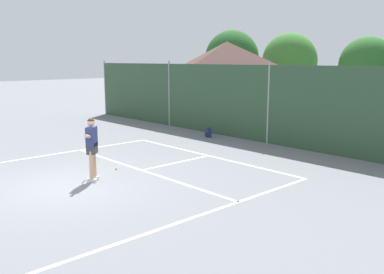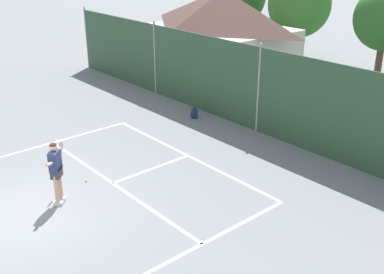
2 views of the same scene
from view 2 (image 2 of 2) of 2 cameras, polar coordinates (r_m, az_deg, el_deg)
name	(u,v)px [view 2 (image 2 of 2)]	position (r m, az deg, el deg)	size (l,w,h in m)	color
ground_plane	(35,212)	(13.65, -18.59, -8.61)	(120.00, 120.00, 0.00)	slate
court_markings	(57,204)	(13.85, -16.14, -7.79)	(8.30, 11.10, 0.01)	white
chainlink_fence	(259,90)	(17.84, 8.11, 5.65)	(26.09, 0.09, 3.42)	#2D4C33
clubhouse_building	(223,32)	(25.40, 3.75, 12.64)	(7.54, 5.31, 4.54)	beige
treeline_backdrop	(372,10)	(26.64, 21.03, 14.21)	(25.87, 4.21, 5.99)	brown
tennis_player	(56,167)	(13.37, -16.25, -3.56)	(1.10, 1.01, 1.85)	silver
tennis_ball	(86,181)	(14.80, -12.77, -5.20)	(0.07, 0.07, 0.07)	#CCE033
backpack_navy	(194,113)	(19.48, 0.28, 2.88)	(0.33, 0.32, 0.46)	navy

